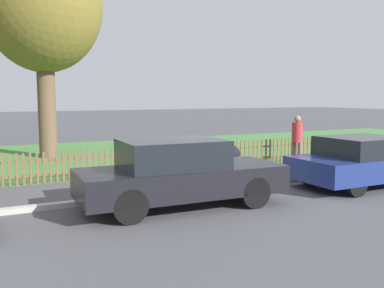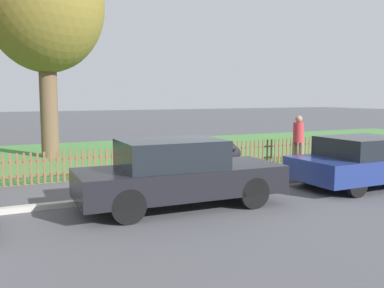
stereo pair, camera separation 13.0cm
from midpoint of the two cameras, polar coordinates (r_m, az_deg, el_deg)
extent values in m
plane|color=#4C4C51|center=(10.71, 1.98, -6.41)|extent=(120.00, 120.00, 0.00)
cube|color=#B2ADA3|center=(10.78, 1.73, -6.00)|extent=(41.21, 0.20, 0.12)
cube|color=#477F3D|center=(17.97, -10.26, -1.26)|extent=(41.21, 10.06, 0.01)
cube|color=brown|center=(13.26, -4.10, -2.85)|extent=(41.21, 0.03, 0.05)
cube|color=brown|center=(13.20, -4.12, -1.20)|extent=(41.21, 0.03, 0.05)
cube|color=brown|center=(12.22, -24.22, -3.29)|extent=(0.06, 0.03, 0.87)
cube|color=brown|center=(12.23, -23.42, -3.25)|extent=(0.06, 0.03, 0.87)
cube|color=brown|center=(12.24, -22.61, -3.20)|extent=(0.06, 0.03, 0.87)
cube|color=brown|center=(12.25, -21.81, -3.16)|extent=(0.06, 0.03, 0.87)
cube|color=brown|center=(12.27, -21.01, -3.12)|extent=(0.06, 0.03, 0.87)
cube|color=brown|center=(12.28, -20.21, -3.07)|extent=(0.06, 0.03, 0.87)
cube|color=brown|center=(12.30, -19.42, -3.03)|extent=(0.06, 0.03, 0.87)
cube|color=brown|center=(12.33, -18.62, -2.98)|extent=(0.06, 0.03, 0.87)
cube|color=brown|center=(12.35, -17.83, -2.93)|extent=(0.06, 0.03, 0.87)
cube|color=brown|center=(12.38, -17.05, -2.89)|extent=(0.06, 0.03, 0.87)
cube|color=brown|center=(12.41, -16.26, -2.84)|extent=(0.06, 0.03, 0.87)
cube|color=brown|center=(12.44, -15.48, -2.79)|extent=(0.06, 0.03, 0.87)
cube|color=brown|center=(12.47, -14.71, -2.74)|extent=(0.06, 0.03, 0.87)
cube|color=brown|center=(12.51, -13.94, -2.70)|extent=(0.06, 0.03, 0.87)
cube|color=brown|center=(12.55, -13.17, -2.65)|extent=(0.06, 0.03, 0.87)
cube|color=brown|center=(12.59, -12.41, -2.60)|extent=(0.06, 0.03, 0.87)
cube|color=brown|center=(12.63, -11.66, -2.55)|extent=(0.06, 0.03, 0.87)
cube|color=brown|center=(12.67, -10.90, -2.50)|extent=(0.06, 0.03, 0.87)
cube|color=brown|center=(12.72, -10.16, -2.46)|extent=(0.06, 0.03, 0.87)
cube|color=brown|center=(12.77, -9.42, -2.41)|extent=(0.06, 0.03, 0.87)
cube|color=brown|center=(12.82, -8.69, -2.36)|extent=(0.06, 0.03, 0.87)
cube|color=brown|center=(12.87, -7.96, -2.31)|extent=(0.06, 0.03, 0.87)
cube|color=brown|center=(12.93, -7.24, -2.26)|extent=(0.06, 0.03, 0.87)
cube|color=brown|center=(12.99, -6.52, -2.21)|extent=(0.06, 0.03, 0.87)
cube|color=brown|center=(13.05, -5.81, -2.16)|extent=(0.06, 0.03, 0.87)
cube|color=brown|center=(13.11, -5.11, -2.12)|extent=(0.06, 0.03, 0.87)
cube|color=brown|center=(13.17, -4.41, -2.07)|extent=(0.06, 0.03, 0.87)
cube|color=brown|center=(13.24, -3.73, -2.02)|extent=(0.06, 0.03, 0.87)
cube|color=brown|center=(13.31, -3.04, -1.97)|extent=(0.06, 0.03, 0.87)
cube|color=brown|center=(13.37, -2.37, -1.92)|extent=(0.06, 0.03, 0.87)
cube|color=brown|center=(13.45, -1.70, -1.88)|extent=(0.06, 0.03, 0.87)
cube|color=brown|center=(13.52, -1.04, -1.83)|extent=(0.06, 0.03, 0.87)
cube|color=brown|center=(13.59, -0.39, -1.78)|extent=(0.06, 0.03, 0.87)
cube|color=brown|center=(13.67, 0.26, -1.74)|extent=(0.06, 0.03, 0.87)
cube|color=brown|center=(13.75, 0.90, -1.69)|extent=(0.06, 0.03, 0.87)
cube|color=brown|center=(13.83, 1.53, -1.65)|extent=(0.06, 0.03, 0.87)
cube|color=brown|center=(13.91, 2.15, -1.60)|extent=(0.06, 0.03, 0.87)
cube|color=brown|center=(13.99, 2.77, -1.55)|extent=(0.06, 0.03, 0.87)
cube|color=brown|center=(14.08, 3.38, -1.51)|extent=(0.06, 0.03, 0.87)
cube|color=brown|center=(14.16, 3.98, -1.47)|extent=(0.06, 0.03, 0.87)
cube|color=brown|center=(14.25, 4.57, -1.42)|extent=(0.06, 0.03, 0.87)
cube|color=brown|center=(14.34, 5.16, -1.38)|extent=(0.06, 0.03, 0.87)
cube|color=brown|center=(14.43, 5.74, -1.33)|extent=(0.06, 0.03, 0.87)
cube|color=brown|center=(14.52, 6.31, -1.29)|extent=(0.06, 0.03, 0.87)
cube|color=brown|center=(14.62, 6.88, -1.25)|extent=(0.06, 0.03, 0.87)
cube|color=brown|center=(14.71, 7.44, -1.21)|extent=(0.06, 0.03, 0.87)
cube|color=brown|center=(14.81, 7.99, -1.17)|extent=(0.06, 0.03, 0.87)
cube|color=brown|center=(14.91, 8.53, -1.12)|extent=(0.06, 0.03, 0.87)
cube|color=brown|center=(15.01, 9.07, -1.08)|extent=(0.06, 0.03, 0.87)
cube|color=brown|center=(15.11, 9.60, -1.04)|extent=(0.06, 0.03, 0.87)
cube|color=brown|center=(15.21, 10.12, -1.00)|extent=(0.06, 0.03, 0.87)
cube|color=brown|center=(15.31, 10.63, -0.96)|extent=(0.06, 0.03, 0.87)
cube|color=brown|center=(15.42, 11.14, -0.93)|extent=(0.06, 0.03, 0.87)
cube|color=brown|center=(15.52, 11.64, -0.89)|extent=(0.06, 0.03, 0.87)
cube|color=brown|center=(15.63, 12.14, -0.85)|extent=(0.06, 0.03, 0.87)
cube|color=brown|center=(15.74, 12.63, -0.81)|extent=(0.06, 0.03, 0.87)
cube|color=brown|center=(15.85, 13.11, -0.77)|extent=(0.06, 0.03, 0.87)
cube|color=brown|center=(15.96, 13.58, -0.74)|extent=(0.06, 0.03, 0.87)
cube|color=brown|center=(16.07, 14.05, -0.70)|extent=(0.06, 0.03, 0.87)
cube|color=brown|center=(16.18, 14.51, -0.67)|extent=(0.06, 0.03, 0.87)
cube|color=brown|center=(16.29, 14.97, -0.63)|extent=(0.06, 0.03, 0.87)
cube|color=brown|center=(16.41, 15.41, -0.60)|extent=(0.06, 0.03, 0.87)
cube|color=brown|center=(16.52, 15.86, -0.56)|extent=(0.06, 0.03, 0.87)
cube|color=brown|center=(16.64, 16.29, -0.53)|extent=(0.06, 0.03, 0.87)
cube|color=brown|center=(16.76, 16.72, -0.49)|extent=(0.06, 0.03, 0.87)
cube|color=brown|center=(16.87, 17.15, -0.46)|extent=(0.06, 0.03, 0.87)
cube|color=brown|center=(16.99, 17.57, -0.43)|extent=(0.06, 0.03, 0.87)
cube|color=black|center=(9.19, -1.74, -4.88)|extent=(4.47, 1.82, 0.59)
cube|color=black|center=(9.01, -3.05, -1.31)|extent=(2.17, 1.57, 0.59)
cylinder|color=black|center=(10.49, 3.54, -4.81)|extent=(0.68, 0.16, 0.68)
cylinder|color=black|center=(9.21, 8.07, -6.46)|extent=(0.68, 0.16, 0.68)
cylinder|color=black|center=(9.53, -11.20, -6.07)|extent=(0.68, 0.16, 0.68)
cylinder|color=black|center=(8.10, -8.64, -8.27)|extent=(0.68, 0.16, 0.68)
cube|color=navy|center=(12.31, 22.02, -2.69)|extent=(4.17, 1.87, 0.57)
cube|color=black|center=(12.08, 21.47, -0.28)|extent=(2.01, 1.68, 0.50)
cylinder|color=black|center=(13.87, 22.86, -2.75)|extent=(0.58, 0.14, 0.58)
cylinder|color=black|center=(12.04, 14.81, -3.79)|extent=(0.58, 0.14, 0.58)
cylinder|color=black|center=(10.84, 20.83, -5.13)|extent=(0.58, 0.14, 0.58)
cylinder|color=black|center=(13.48, 5.36, -2.59)|extent=(0.55, 0.14, 0.55)
cylinder|color=black|center=(12.95, 0.45, -2.93)|extent=(0.55, 0.14, 0.55)
ellipsoid|color=black|center=(13.15, 2.96, -1.38)|extent=(1.69, 0.74, 0.76)
ellipsoid|color=black|center=(13.30, 4.49, -0.42)|extent=(0.44, 0.80, 0.35)
cylinder|color=brown|center=(17.45, -19.02, 5.50)|extent=(0.67, 0.67, 4.40)
ellipsoid|color=olive|center=(17.78, -19.46, 17.17)|extent=(4.42, 4.42, 5.09)
cylinder|color=#7F6B51|center=(14.66, 13.94, -1.44)|extent=(0.16, 0.16, 0.84)
cylinder|color=#7F6B51|center=(14.77, 13.10, -1.36)|extent=(0.16, 0.16, 0.84)
cylinder|color=#B73338|center=(14.63, 13.59, 1.52)|extent=(0.46, 0.46, 0.67)
sphere|color=#A37556|center=(14.60, 13.64, 3.27)|extent=(0.23, 0.23, 0.23)
camera|label=1|loc=(0.06, -90.33, -0.04)|focal=40.00mm
camera|label=2|loc=(0.06, 89.67, 0.04)|focal=40.00mm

